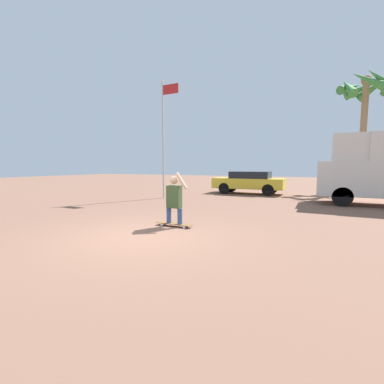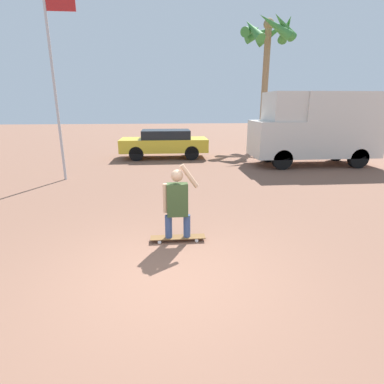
% 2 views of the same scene
% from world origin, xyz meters
% --- Properties ---
extents(ground_plane, '(80.00, 80.00, 0.00)m').
position_xyz_m(ground_plane, '(0.00, 0.00, 0.00)').
color(ground_plane, brown).
extents(skateboard, '(1.10, 0.23, 0.09)m').
position_xyz_m(skateboard, '(0.20, 1.32, 0.07)').
color(skateboard, brown).
rests_on(skateboard, ground_plane).
extents(person_skateboarder, '(0.70, 0.23, 1.50)m').
position_xyz_m(person_skateboarder, '(0.19, 1.32, 0.86)').
color(person_skateboarder, '#384C7A').
rests_on(person_skateboarder, skateboard).
extents(camper_van, '(5.47, 2.06, 3.18)m').
position_xyz_m(camper_van, '(6.73, 8.79, 1.72)').
color(camper_van, black).
rests_on(camper_van, ground_plane).
extents(parked_car_yellow, '(4.38, 1.77, 1.42)m').
position_xyz_m(parked_car_yellow, '(-0.05, 11.24, 0.77)').
color(parked_car_yellow, black).
rests_on(parked_car_yellow, ground_plane).
extents(palm_tree_near_van, '(3.49, 3.53, 7.89)m').
position_xyz_m(palm_tree_near_van, '(6.52, 15.72, 6.53)').
color(palm_tree_near_van, '#8E704C').
rests_on(palm_tree_near_van, ground_plane).
extents(flagpole, '(1.02, 0.12, 6.28)m').
position_xyz_m(flagpole, '(-3.64, 6.89, 3.57)').
color(flagpole, '#B7B7BC').
rests_on(flagpole, ground_plane).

